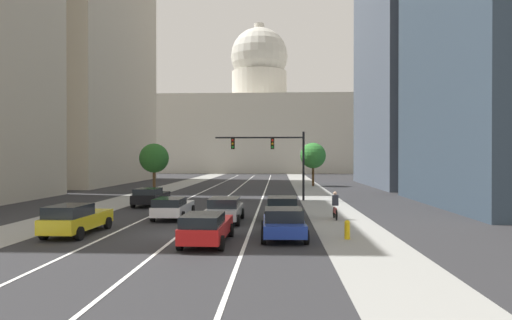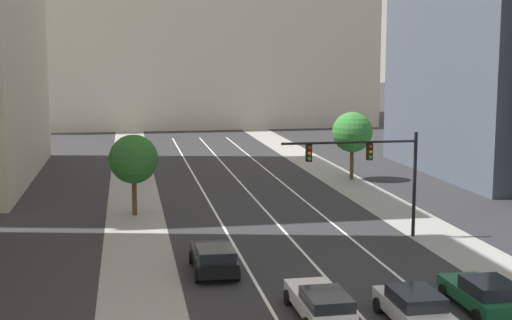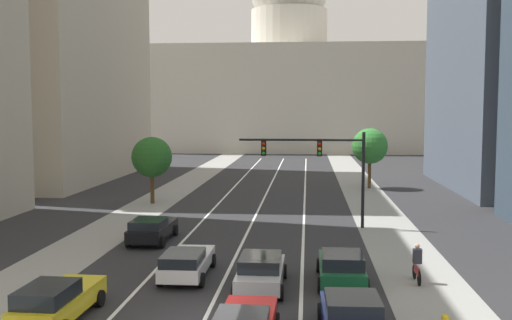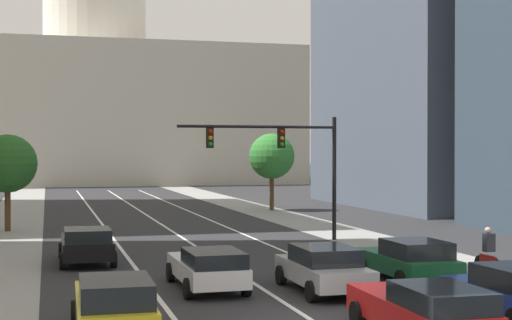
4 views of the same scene
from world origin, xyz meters
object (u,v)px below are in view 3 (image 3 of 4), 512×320
object	(u,v)px
car_black	(152,229)
cyclist	(417,263)
traffic_signal_mast	(322,159)
capitol_building	(289,86)
street_tree_mid_left	(152,157)
street_tree_far_right	(370,146)
car_blue	(352,315)
car_yellow	(57,301)
car_white	(187,262)
car_silver	(261,271)
car_green	(342,266)

from	to	relation	value
car_black	cyclist	distance (m)	15.13
traffic_signal_mast	capitol_building	bearing A→B (deg)	93.41
street_tree_mid_left	traffic_signal_mast	bearing A→B (deg)	-32.83
traffic_signal_mast	street_tree_far_right	world-z (taller)	traffic_signal_mast
car_black	street_tree_mid_left	size ratio (longest dim) A/B	0.88
car_blue	car_yellow	bearing A→B (deg)	85.75
street_tree_mid_left	street_tree_far_right	bearing A→B (deg)	30.37
car_white	cyclist	xyz separation A→B (m)	(10.11, 0.19, 0.13)
capitol_building	car_blue	distance (m)	95.51
car_silver	car_blue	bearing A→B (deg)	-146.01
street_tree_mid_left	car_silver	bearing A→B (deg)	-64.52
traffic_signal_mast	street_tree_mid_left	world-z (taller)	traffic_signal_mast
capitol_building	street_tree_mid_left	size ratio (longest dim) A/B	10.14
car_blue	street_tree_mid_left	bearing A→B (deg)	25.48
traffic_signal_mast	car_green	bearing A→B (deg)	-87.30
car_white	street_tree_mid_left	distance (m)	21.96
cyclist	car_green	bearing A→B (deg)	96.76
traffic_signal_mast	car_yellow	bearing A→B (deg)	-118.32
cyclist	street_tree_far_right	xyz separation A→B (m)	(1.11, 31.09, 3.17)
car_green	street_tree_far_right	size ratio (longest dim) A/B	0.80
capitol_building	car_black	xyz separation A→B (m)	(-5.13, -81.39, -11.05)
car_yellow	car_green	bearing A→B (deg)	-59.89
car_blue	street_tree_mid_left	world-z (taller)	street_tree_mid_left
capitol_building	street_tree_mid_left	xyz separation A→B (m)	(-8.71, -67.76, -8.10)
car_white	car_blue	bearing A→B (deg)	-133.46
car_green	car_yellow	world-z (taller)	car_yellow
car_black	street_tree_far_right	world-z (taller)	street_tree_far_right
car_green	car_white	xyz separation A→B (m)	(-6.83, 0.27, -0.03)
car_green	car_silver	bearing A→B (deg)	106.36
traffic_signal_mast	street_tree_far_right	xyz separation A→B (m)	(4.97, 19.23, -0.37)
cyclist	street_tree_far_right	size ratio (longest dim) A/B	0.30
car_green	car_silver	xyz separation A→B (m)	(-3.42, -0.99, 0.00)
car_blue	traffic_signal_mast	distance (m)	18.78
street_tree_mid_left	car_white	bearing A→B (deg)	-71.22
capitol_building	car_silver	world-z (taller)	capitol_building
car_black	car_silver	bearing A→B (deg)	-140.07
street_tree_far_right	capitol_building	bearing A→B (deg)	99.46
car_yellow	street_tree_far_right	distance (m)	40.10
car_green	street_tree_far_right	world-z (taller)	street_tree_far_right
capitol_building	car_black	world-z (taller)	capitol_building
car_yellow	street_tree_mid_left	xyz separation A→B (m)	(-3.58, 26.51, 2.91)
car_silver	street_tree_far_right	bearing A→B (deg)	-13.32
capitol_building	cyclist	bearing A→B (deg)	-84.56
car_green	car_black	bearing A→B (deg)	54.94
car_blue	car_green	size ratio (longest dim) A/B	0.94
street_tree_far_right	traffic_signal_mast	bearing A→B (deg)	-104.48
car_blue	traffic_signal_mast	size ratio (longest dim) A/B	0.54
car_blue	traffic_signal_mast	xyz separation A→B (m)	(-0.58, 18.42, 3.64)
traffic_signal_mast	car_silver	bearing A→B (deg)	-102.03
car_white	cyclist	distance (m)	10.11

